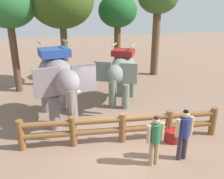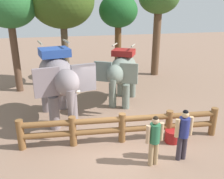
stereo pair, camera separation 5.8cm
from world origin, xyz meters
The scene contains 10 objects.
ground_plane centered at (0.00, 0.00, 0.00)m, with size 60.00×60.00×0.00m, color #856753.
log_fence centered at (0.00, 0.17, 0.60)m, with size 6.87×0.85×1.05m.
elephant_near_left centered at (-2.01, 2.35, 1.79)m, with size 2.28×3.80×3.19m.
elephant_center centered at (0.93, 3.51, 1.57)m, with size 2.63×3.25×2.79m.
tourist_woman_in_black centered at (1.49, -1.23, 0.96)m, with size 0.58×0.34×1.65m.
tourist_man_in_blue centered at (0.55, -1.28, 0.92)m, with size 0.56×0.35×1.58m.
tree_far_left centered at (1.75, 7.42, 4.02)m, with size 2.26×2.26×5.11m.
tree_back_center centered at (-1.47, 6.80, 4.66)m, with size 3.41×3.41×6.15m.
tree_deep_back centered at (-4.07, 6.50, 4.44)m, with size 2.74×2.74×5.68m.
feed_bucket centered at (1.69, -0.25, 0.21)m, with size 0.51×0.51×0.42m.
Camera 2 is at (-2.02, -6.84, 4.50)m, focal length 38.54 mm.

